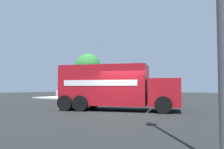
{
  "coord_description": "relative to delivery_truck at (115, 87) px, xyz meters",
  "views": [
    {
      "loc": [
        11.33,
        8.09,
        1.55
      ],
      "look_at": [
        -0.77,
        -1.29,
        2.35
      ],
      "focal_mm": 37.44,
      "sensor_mm": 36.0,
      "label": 1
    }
  ],
  "objects": [
    {
      "name": "shade_tree_near",
      "position": [
        -12.09,
        -14.02,
        2.9
      ],
      "size": [
        3.74,
        3.74,
        6.18
      ],
      "color": "brown",
      "rests_on": "sidewalk_corner_near"
    },
    {
      "name": "sidewalk_corner_near",
      "position": [
        -12.2,
        -11.96,
        -1.46
      ],
      "size": [
        12.67,
        12.67,
        0.14
      ],
      "primitive_type": "cube",
      "color": "beige",
      "rests_on": "ground"
    },
    {
      "name": "ground_plane",
      "position": [
        0.98,
        1.23,
        -1.53
      ],
      "size": [
        100.0,
        100.0,
        0.0
      ],
      "primitive_type": "plane",
      "color": "black"
    },
    {
      "name": "picket_fence_run",
      "position": [
        -12.2,
        -18.05,
        -0.91
      ],
      "size": [
        5.14,
        0.05,
        0.95
      ],
      "color": "silver",
      "rests_on": "sidewalk_corner_near"
    },
    {
      "name": "delivery_truck",
      "position": [
        0.0,
        0.0,
        0.0
      ],
      "size": [
        5.36,
        8.06,
        2.95
      ],
      "color": "#AD141E",
      "rests_on": "ground"
    },
    {
      "name": "pedestrian_crossing",
      "position": [
        -11.96,
        -9.22,
        -0.46
      ],
      "size": [
        0.3,
        0.52,
        1.63
      ],
      "color": "navy",
      "rests_on": "sidewalk_corner_near"
    },
    {
      "name": "pickup_navy",
      "position": [
        -8.89,
        -3.3,
        -0.8
      ],
      "size": [
        2.42,
        5.28,
        1.38
      ],
      "color": "navy",
      "rests_on": "ground"
    },
    {
      "name": "pedestrian_near_corner",
      "position": [
        -11.74,
        -12.13,
        -0.42
      ],
      "size": [
        0.27,
        0.52,
        1.7
      ],
      "color": "gray",
      "rests_on": "sidewalk_corner_near"
    }
  ]
}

